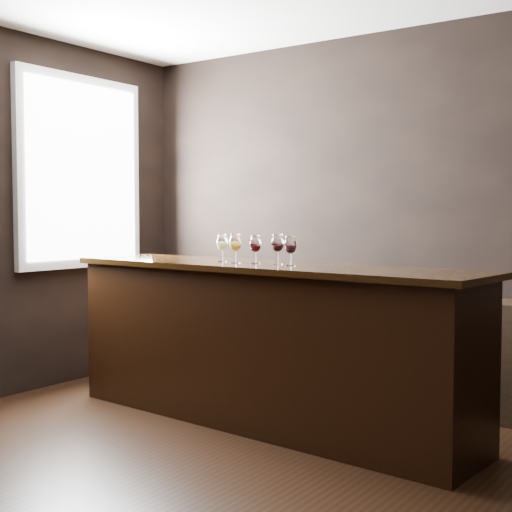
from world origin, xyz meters
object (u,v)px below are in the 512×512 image
Objects in this scene: glass_red_c at (290,246)px; glass_white at (222,243)px; back_bar_shelf at (394,348)px; glass_amber at (235,243)px; glass_red_b at (277,244)px; bar_counter at (265,347)px; glass_red_a at (255,245)px.

glass_white is at bearing 174.41° from glass_red_c.
glass_white reaches higher than back_bar_shelf.
glass_amber is 0.31m from glass_red_b.
bar_counter reaches higher than back_bar_shelf.
glass_red_b is 1.06× the size of glass_red_c.
back_bar_shelf is 11.89× the size of glass_red_a.
glass_white is at bearing -179.64° from glass_red_b.
glass_red_a is 0.95× the size of glass_red_b.
back_bar_shelf is 11.73× the size of glass_white.
glass_amber reaches higher than bar_counter.
glass_red_b is at bearing 19.56° from bar_counter.
glass_white reaches higher than glass_red_c.
glass_red_a is at bearing -118.21° from back_bar_shelf.
glass_red_b is at bearing 0.36° from glass_white.
glass_amber is (-0.21, -0.04, 0.69)m from bar_counter.
glass_amber is 0.99× the size of glass_red_b.
glass_amber is at bearing -166.51° from glass_red_a.
glass_red_a is at bearing -170.15° from glass_red_b.
glass_red_b is at bearing 11.58° from glass_amber.
glass_red_a is (-0.55, -1.02, 0.79)m from back_bar_shelf.
back_bar_shelf is 11.26× the size of glass_red_b.
glass_red_b is (-0.39, -0.99, 0.80)m from back_bar_shelf.
glass_amber is 0.44m from glass_red_c.
glass_white is at bearing 175.31° from glass_red_a.
glass_amber is at bearing -123.17° from back_bar_shelf.
glass_amber is 0.15m from glass_red_a.
glass_red_b is (0.16, 0.03, 0.01)m from glass_red_a.
bar_counter is 0.69m from glass_red_b.
back_bar_shelf is 1.53m from glass_white.
glass_red_b reaches higher than glass_red_c.
bar_counter is at bearing -115.09° from back_bar_shelf.
glass_red_b is 0.15m from glass_red_c.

